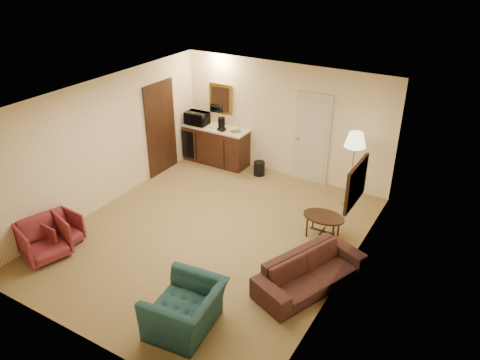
{
  "coord_description": "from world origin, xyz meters",
  "views": [
    {
      "loc": [
        4.16,
        -5.99,
        4.89
      ],
      "look_at": [
        0.33,
        0.5,
        1.01
      ],
      "focal_mm": 35.0,
      "sensor_mm": 36.0,
      "label": 1
    }
  ],
  "objects_px": {
    "waste_bin": "(259,168)",
    "coffee_maker": "(222,124)",
    "wetbar_cabinet": "(216,145)",
    "coffee_table": "(323,226)",
    "rose_chair_near": "(43,238)",
    "floor_lamp": "(352,169)",
    "rose_chair_far": "(60,229)",
    "teal_armchair": "(185,303)",
    "sofa": "(311,267)",
    "microwave": "(197,117)"
  },
  "relations": [
    {
      "from": "teal_armchair",
      "to": "microwave",
      "type": "bearing_deg",
      "value": -153.33
    },
    {
      "from": "rose_chair_near",
      "to": "waste_bin",
      "type": "distance_m",
      "value": 4.94
    },
    {
      "from": "coffee_table",
      "to": "floor_lamp",
      "type": "distance_m",
      "value": 1.51
    },
    {
      "from": "coffee_table",
      "to": "microwave",
      "type": "xyz_separation_m",
      "value": [
        -3.95,
        1.67,
        0.88
      ]
    },
    {
      "from": "microwave",
      "to": "coffee_maker",
      "type": "height_order",
      "value": "microwave"
    },
    {
      "from": "floor_lamp",
      "to": "coffee_table",
      "type": "bearing_deg",
      "value": -90.73
    },
    {
      "from": "sofa",
      "to": "coffee_maker",
      "type": "bearing_deg",
      "value": 72.03
    },
    {
      "from": "sofa",
      "to": "rose_chair_near",
      "type": "height_order",
      "value": "rose_chair_near"
    },
    {
      "from": "sofa",
      "to": "coffee_table",
      "type": "height_order",
      "value": "sofa"
    },
    {
      "from": "teal_armchair",
      "to": "microwave",
      "type": "xyz_separation_m",
      "value": [
        -3.15,
        4.79,
        0.65
      ]
    },
    {
      "from": "floor_lamp",
      "to": "microwave",
      "type": "bearing_deg",
      "value": 176.14
    },
    {
      "from": "wetbar_cabinet",
      "to": "rose_chair_near",
      "type": "relative_size",
      "value": 2.2
    },
    {
      "from": "waste_bin",
      "to": "sofa",
      "type": "bearing_deg",
      "value": -49.98
    },
    {
      "from": "waste_bin",
      "to": "microwave",
      "type": "bearing_deg",
      "value": 179.42
    },
    {
      "from": "rose_chair_far",
      "to": "teal_armchair",
      "type": "bearing_deg",
      "value": -95.67
    },
    {
      "from": "coffee_table",
      "to": "waste_bin",
      "type": "xyz_separation_m",
      "value": [
        -2.22,
        1.65,
        -0.06
      ]
    },
    {
      "from": "wetbar_cabinet",
      "to": "rose_chair_far",
      "type": "bearing_deg",
      "value": -96.6
    },
    {
      "from": "rose_chair_near",
      "to": "floor_lamp",
      "type": "distance_m",
      "value": 5.9
    },
    {
      "from": "wetbar_cabinet",
      "to": "coffee_maker",
      "type": "distance_m",
      "value": 0.67
    },
    {
      "from": "rose_chair_far",
      "to": "coffee_table",
      "type": "height_order",
      "value": "rose_chair_far"
    },
    {
      "from": "floor_lamp",
      "to": "rose_chair_far",
      "type": "bearing_deg",
      "value": -134.77
    },
    {
      "from": "wetbar_cabinet",
      "to": "coffee_table",
      "type": "height_order",
      "value": "wetbar_cabinet"
    },
    {
      "from": "rose_chair_near",
      "to": "rose_chair_far",
      "type": "bearing_deg",
      "value": 26.37
    },
    {
      "from": "coffee_table",
      "to": "waste_bin",
      "type": "distance_m",
      "value": 2.77
    },
    {
      "from": "microwave",
      "to": "coffee_maker",
      "type": "bearing_deg",
      "value": -5.51
    },
    {
      "from": "teal_armchair",
      "to": "wetbar_cabinet",
      "type": "bearing_deg",
      "value": -157.97
    },
    {
      "from": "coffee_table",
      "to": "waste_bin",
      "type": "height_order",
      "value": "coffee_table"
    },
    {
      "from": "rose_chair_near",
      "to": "rose_chair_far",
      "type": "height_order",
      "value": "rose_chair_near"
    },
    {
      "from": "waste_bin",
      "to": "microwave",
      "type": "xyz_separation_m",
      "value": [
        -1.73,
        0.02,
        0.94
      ]
    },
    {
      "from": "rose_chair_far",
      "to": "floor_lamp",
      "type": "distance_m",
      "value": 5.65
    },
    {
      "from": "waste_bin",
      "to": "coffee_maker",
      "type": "relative_size",
      "value": 1.04
    },
    {
      "from": "rose_chair_near",
      "to": "teal_armchair",
      "type": "bearing_deg",
      "value": -75.2
    },
    {
      "from": "floor_lamp",
      "to": "microwave",
      "type": "relative_size",
      "value": 2.92
    },
    {
      "from": "wetbar_cabinet",
      "to": "coffee_maker",
      "type": "height_order",
      "value": "coffee_maker"
    },
    {
      "from": "rose_chair_near",
      "to": "rose_chair_far",
      "type": "distance_m",
      "value": 0.41
    },
    {
      "from": "sofa",
      "to": "teal_armchair",
      "type": "xyz_separation_m",
      "value": [
        -1.15,
        -1.72,
        0.09
      ]
    },
    {
      "from": "rose_chair_far",
      "to": "coffee_table",
      "type": "xyz_separation_m",
      "value": [
        3.95,
        2.6,
        -0.1
      ]
    },
    {
      "from": "floor_lamp",
      "to": "waste_bin",
      "type": "height_order",
      "value": "floor_lamp"
    },
    {
      "from": "rose_chair_near",
      "to": "coffee_table",
      "type": "relative_size",
      "value": 0.97
    },
    {
      "from": "rose_chair_near",
      "to": "microwave",
      "type": "bearing_deg",
      "value": 17.95
    },
    {
      "from": "sofa",
      "to": "microwave",
      "type": "bearing_deg",
      "value": 76.82
    },
    {
      "from": "coffee_maker",
      "to": "coffee_table",
      "type": "bearing_deg",
      "value": -34.81
    },
    {
      "from": "wetbar_cabinet",
      "to": "rose_chair_near",
      "type": "bearing_deg",
      "value": -95.27
    },
    {
      "from": "coffee_table",
      "to": "microwave",
      "type": "bearing_deg",
      "value": 157.11
    },
    {
      "from": "floor_lamp",
      "to": "waste_bin",
      "type": "relative_size",
      "value": 4.86
    },
    {
      "from": "rose_chair_far",
      "to": "rose_chair_near",
      "type": "bearing_deg",
      "value": -166.97
    },
    {
      "from": "coffee_table",
      "to": "rose_chair_far",
      "type": "bearing_deg",
      "value": -146.65
    },
    {
      "from": "rose_chair_far",
      "to": "wetbar_cabinet",
      "type": "bearing_deg",
      "value": -2.79
    },
    {
      "from": "teal_armchair",
      "to": "rose_chair_far",
      "type": "xyz_separation_m",
      "value": [
        -3.15,
        0.53,
        -0.14
      ]
    },
    {
      "from": "rose_chair_near",
      "to": "coffee_maker",
      "type": "distance_m",
      "value": 4.73
    }
  ]
}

